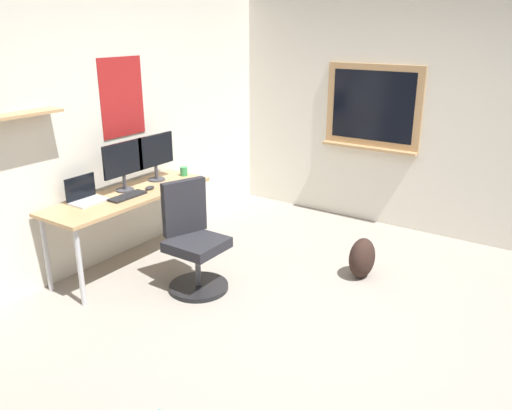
% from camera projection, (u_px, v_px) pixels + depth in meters
% --- Properties ---
extents(ground_plane, '(5.20, 5.20, 0.00)m').
position_uv_depth(ground_plane, '(328.00, 332.00, 3.93)').
color(ground_plane, gray).
rests_on(ground_plane, ground).
extents(wall_back, '(5.00, 0.30, 2.60)m').
position_uv_depth(wall_back, '(96.00, 127.00, 4.79)').
color(wall_back, silver).
rests_on(wall_back, ground).
extents(wall_right, '(0.22, 5.00, 2.60)m').
position_uv_depth(wall_right, '(438.00, 115.00, 5.42)').
color(wall_right, silver).
rests_on(wall_right, ground).
extents(desk, '(1.67, 0.56, 0.72)m').
position_uv_depth(desk, '(130.00, 201.00, 4.82)').
color(desk, tan).
rests_on(desk, ground).
extents(office_chair, '(0.53, 0.55, 0.95)m').
position_uv_depth(office_chair, '(193.00, 244.00, 4.48)').
color(office_chair, black).
rests_on(office_chair, ground).
extents(laptop, '(0.31, 0.21, 0.23)m').
position_uv_depth(laptop, '(86.00, 196.00, 4.56)').
color(laptop, '#ADAFB5').
rests_on(laptop, desk).
extents(monitor_primary, '(0.46, 0.17, 0.46)m').
position_uv_depth(monitor_primary, '(123.00, 163.00, 4.79)').
color(monitor_primary, '#38383D').
rests_on(monitor_primary, desk).
extents(monitor_secondary, '(0.46, 0.17, 0.46)m').
position_uv_depth(monitor_secondary, '(156.00, 154.00, 5.11)').
color(monitor_secondary, '#38383D').
rests_on(monitor_secondary, desk).
extents(keyboard, '(0.37, 0.13, 0.02)m').
position_uv_depth(keyboard, '(128.00, 196.00, 4.69)').
color(keyboard, black).
rests_on(keyboard, desk).
extents(computer_mouse, '(0.10, 0.06, 0.03)m').
position_uv_depth(computer_mouse, '(150.00, 188.00, 4.91)').
color(computer_mouse, '#262628').
rests_on(computer_mouse, desk).
extents(coffee_mug, '(0.08, 0.08, 0.09)m').
position_uv_depth(coffee_mug, '(184.00, 171.00, 5.34)').
color(coffee_mug, '#338C4C').
rests_on(coffee_mug, desk).
extents(backpack, '(0.32, 0.22, 0.38)m').
position_uv_depth(backpack, '(362.00, 258.00, 4.73)').
color(backpack, black).
rests_on(backpack, ground).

